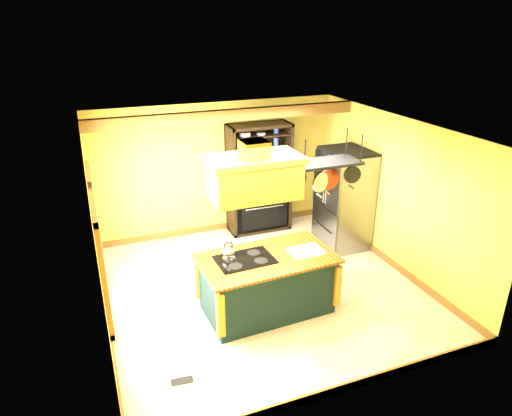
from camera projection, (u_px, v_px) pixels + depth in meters
floor at (263, 288)px, 7.66m from camera, size 5.00×5.00×0.00m
ceiling at (264, 129)px, 6.62m from camera, size 5.00×5.00×0.00m
wall_back at (217, 169)px, 9.29m from camera, size 5.00×0.02×2.70m
wall_front at (349, 299)px, 4.99m from camera, size 5.00×0.02×2.70m
wall_left at (96, 240)px, 6.31m from camera, size 0.02×5.00×2.70m
wall_right at (395, 194)px, 7.97m from camera, size 0.02×5.00×2.70m
ceiling_beam at (228, 115)px, 8.12m from camera, size 5.00×0.15×0.20m
window_near at (102, 264)px, 5.61m from camera, size 0.06×1.06×1.56m
window_far at (95, 220)px, 6.81m from camera, size 0.06×1.06×1.56m
kitchen_island at (267, 283)px, 6.93m from camera, size 2.06×1.21×1.11m
range_hood at (254, 175)px, 6.18m from camera, size 1.28×0.72×0.80m
pot_rack at (326, 168)px, 6.57m from camera, size 1.05×0.49×0.89m
refrigerator at (343, 201)px, 8.82m from camera, size 0.82×0.97×1.90m
hutch at (258, 190)px, 9.53m from camera, size 1.28×0.58×2.27m
floor_register at (182, 381)px, 5.69m from camera, size 0.29×0.15×0.01m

